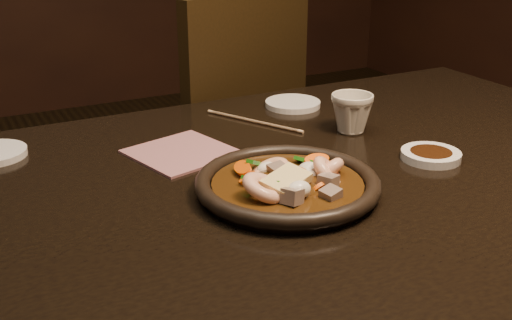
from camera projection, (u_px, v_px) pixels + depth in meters
name	position (u px, v px, depth m)	size (l,w,h in m)	color
table	(256.00, 228.00, 1.04)	(1.60, 0.90, 0.75)	black
chair	(212.00, 153.00, 1.74)	(0.60, 0.60, 0.97)	black
plate	(287.00, 185.00, 0.97)	(0.28, 0.28, 0.03)	black
stirfry	(291.00, 181.00, 0.97)	(0.20, 0.17, 0.06)	#341D09
soy_dish	(431.00, 155.00, 1.10)	(0.10, 0.10, 0.01)	silver
saucer_right	(293.00, 104.00, 1.39)	(0.12, 0.12, 0.01)	silver
tea_cup	(352.00, 112.00, 1.22)	(0.08, 0.08, 0.08)	beige
chopsticks	(254.00, 121.00, 1.29)	(0.11, 0.21, 0.01)	tan
napkin	(182.00, 152.00, 1.13)	(0.16, 0.16, 0.00)	#975D61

